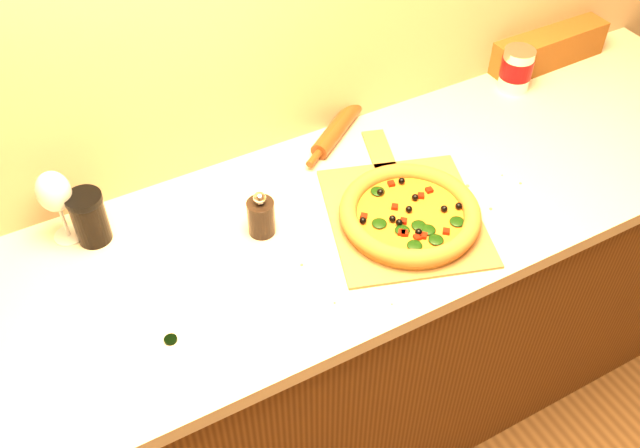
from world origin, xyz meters
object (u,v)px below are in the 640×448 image
(dark_jar, at_px, (89,218))
(rolling_pin, at_px, (338,128))
(wine_glass, at_px, (54,193))
(pepper_grinder, at_px, (261,216))
(pizza_peel, at_px, (402,212))
(coffee_canister, at_px, (516,69))
(pizza, at_px, (410,214))

(dark_jar, bearing_deg, rolling_pin, 5.69)
(rolling_pin, height_order, wine_glass, wine_glass)
(pepper_grinder, bearing_deg, dark_jar, 154.75)
(pizza_peel, xyz_separation_m, rolling_pin, (0.01, 0.34, 0.02))
(wine_glass, relative_size, dark_jar, 1.45)
(rolling_pin, bearing_deg, wine_glass, -177.46)
(wine_glass, height_order, dark_jar, wine_glass)
(coffee_canister, xyz_separation_m, wine_glass, (-1.30, 0.02, 0.07))
(dark_jar, bearing_deg, pepper_grinder, -25.25)
(pizza, distance_m, wine_glass, 0.81)
(pizza, bearing_deg, pepper_grinder, 155.87)
(rolling_pin, relative_size, wine_glass, 1.51)
(pizza, xyz_separation_m, pepper_grinder, (-0.32, 0.14, 0.02))
(coffee_canister, height_order, wine_glass, wine_glass)
(pepper_grinder, relative_size, dark_jar, 0.91)
(rolling_pin, xyz_separation_m, dark_jar, (-0.69, -0.07, 0.04))
(pizza, distance_m, coffee_canister, 0.67)
(pizza_peel, distance_m, pepper_grinder, 0.34)
(pizza, xyz_separation_m, rolling_pin, (0.02, 0.38, -0.01))
(wine_glass, xyz_separation_m, dark_jar, (0.05, -0.04, -0.07))
(dark_jar, bearing_deg, pizza_peel, -22.03)
(pepper_grinder, bearing_deg, coffee_canister, 11.46)
(pizza, relative_size, dark_jar, 2.52)
(pizza_peel, xyz_separation_m, pizza, (-0.00, -0.04, 0.03))
(wine_glass, bearing_deg, coffee_canister, -0.83)
(pizza_peel, xyz_separation_m, wine_glass, (-0.73, 0.31, 0.13))
(pizza, xyz_separation_m, wine_glass, (-0.72, 0.34, 0.11))
(pizza_peel, distance_m, wine_glass, 0.80)
(pizza_peel, bearing_deg, pepper_grinder, 179.95)
(pepper_grinder, distance_m, wine_glass, 0.46)
(pizza, distance_m, rolling_pin, 0.38)
(pepper_grinder, bearing_deg, pizza_peel, -18.37)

